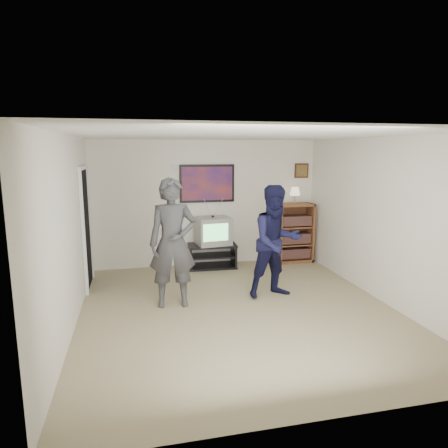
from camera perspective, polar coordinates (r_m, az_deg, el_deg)
name	(u,v)px	position (r m, az deg, el deg)	size (l,w,h in m)	color
room_shell	(233,222)	(5.93, 1.31, 0.31)	(4.51, 5.00, 2.51)	#716647
media_stand	(212,256)	(7.95, -1.73, -4.54)	(0.96, 0.56, 0.47)	black
crt_television	(213,231)	(7.84, -1.58, -0.97)	(0.64, 0.54, 0.54)	gray
bookshelf	(294,233)	(8.41, 9.96, -1.25)	(0.74, 0.42, 1.22)	#563019
table_lamp	(295,195)	(8.29, 10.09, 4.04)	(0.22, 0.22, 0.34)	beige
person_tall	(173,243)	(5.91, -7.33, -2.72)	(0.70, 0.46, 1.91)	#393A3D
person_short	(276,242)	(6.30, 7.47, -2.52)	(0.86, 0.67, 1.78)	#121333
controller_left	(173,222)	(6.10, -7.34, 0.28)	(0.03, 0.12, 0.03)	white
controller_right	(269,225)	(6.49, 6.41, -0.09)	(0.04, 0.13, 0.04)	white
poster	(207,183)	(7.94, -2.43, 5.80)	(1.10, 0.03, 0.75)	black
air_vent	(179,168)	(7.85, -6.44, 7.89)	(0.28, 0.02, 0.14)	white
small_picture	(302,171)	(8.52, 11.02, 7.49)	(0.30, 0.03, 0.30)	#331910
doorway	(86,229)	(7.08, -19.14, -0.66)	(0.03, 0.85, 2.00)	black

